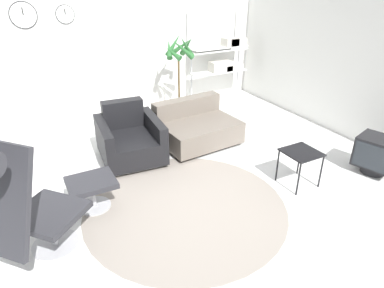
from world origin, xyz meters
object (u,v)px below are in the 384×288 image
potted_plant (179,74)px  shelf_unit (226,56)px  lounge_chair (10,197)px  crt_television (377,154)px  ottoman (92,187)px  side_table (301,155)px  armchair_red (130,141)px  couch_low (196,128)px

potted_plant → shelf_unit: size_ratio=0.78×
lounge_chair → crt_television: size_ratio=2.35×
ottoman → side_table: (2.35, -0.73, 0.13)m
side_table → crt_television: (1.07, -0.27, -0.13)m
crt_television → shelf_unit: bearing=-14.6°
armchair_red → couch_low: (1.06, 0.00, -0.04)m
lounge_chair → armchair_red: (1.47, 1.53, -0.51)m
lounge_chair → ottoman: size_ratio=2.67×
ottoman → crt_television: size_ratio=0.88×
armchair_red → potted_plant: bearing=-134.1°
couch_low → shelf_unit: 2.24m
armchair_red → side_table: 2.28m
armchair_red → shelf_unit: bearing=-144.1°
couch_low → potted_plant: potted_plant is taller
side_table → shelf_unit: bearing=73.0°
crt_television → shelf_unit: shelf_unit is taller
crt_television → potted_plant: bearing=6.7°
ottoman → shelf_unit: bearing=36.1°
side_table → potted_plant: size_ratio=0.31×
couch_low → side_table: couch_low is taller
couch_low → crt_television: 2.49m
ottoman → crt_television: crt_television is taller
side_table → potted_plant: (-0.24, 2.80, 0.37)m
crt_television → lounge_chair: bearing=68.7°
crt_television → couch_low: bearing=24.1°
side_table → shelf_unit: size_ratio=0.24×
lounge_chair → shelf_unit: bearing=85.7°
lounge_chair → armchair_red: size_ratio=1.40×
lounge_chair → armchair_red: bearing=94.7°
lounge_chair → couch_low: size_ratio=1.14×
armchair_red → potted_plant: size_ratio=0.66×
armchair_red → couch_low: bearing=-174.8°
ottoman → shelf_unit: shelf_unit is taller
couch_low → side_table: 1.71m
lounge_chair → couch_low: lounge_chair is taller
potted_plant → shelf_unit: 1.26m
side_table → lounge_chair: bearing=178.5°
ottoman → lounge_chair: bearing=-138.5°
armchair_red → couch_low: size_ratio=0.82×
couch_low → crt_television: couch_low is taller
side_table → couch_low: bearing=108.6°
lounge_chair → potted_plant: bearing=92.2°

